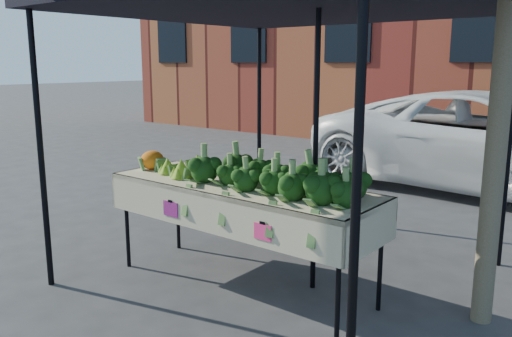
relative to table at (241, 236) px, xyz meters
name	(u,v)px	position (x,y,z in m)	size (l,w,h in m)	color
ground	(240,290)	(0.04, -0.07, -0.45)	(90.00, 90.00, 0.00)	#313134
table	(241,236)	(0.00, 0.00, 0.00)	(2.40, 0.81, 0.90)	beige
canopy	(286,124)	(0.14, 0.44, 0.92)	(3.16, 3.16, 2.74)	black
broccoli_heap	(278,173)	(0.36, 0.03, 0.59)	(1.56, 0.59, 0.28)	black
romanesco_cluster	(183,162)	(-0.67, -0.01, 0.56)	(0.45, 0.49, 0.22)	#79A433
cauliflower_pair	(152,159)	(-1.05, -0.05, 0.55)	(0.22, 0.22, 0.19)	orange
vehicle	(505,7)	(0.67, 4.96, 2.21)	(2.45, 1.48, 5.32)	white
street_tree	(507,26)	(1.79, 0.65, 1.68)	(2.16, 2.16, 4.25)	#1E4C14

